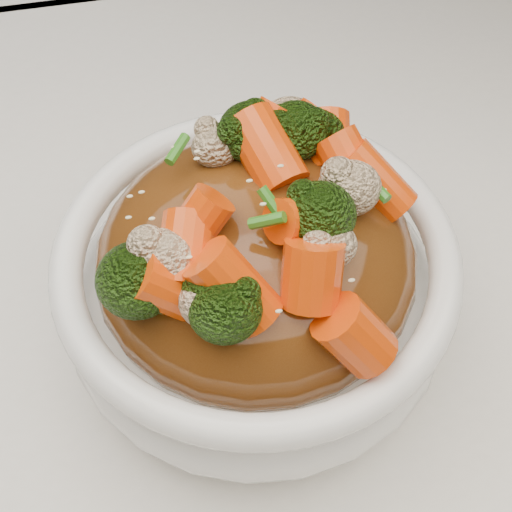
{
  "coord_description": "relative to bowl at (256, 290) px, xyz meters",
  "views": [
    {
      "loc": [
        0.0,
        -0.21,
        1.13
      ],
      "look_at": [
        0.05,
        0.02,
        0.83
      ],
      "focal_mm": 50.0,
      "sensor_mm": 36.0,
      "label": 1
    }
  ],
  "objects": [
    {
      "name": "sauce_base",
      "position": [
        0.0,
        0.0,
        0.03
      ],
      "size": [
        0.23,
        0.23,
        0.1
      ],
      "primitive_type": "ellipsoid",
      "rotation": [
        0.0,
        0.0,
        -0.43
      ],
      "color": "#532B0E",
      "rests_on": "bowl"
    },
    {
      "name": "sesame_seeds",
      "position": [
        0.0,
        0.0,
        0.09
      ],
      "size": [
        0.21,
        0.21,
        0.01
      ],
      "primitive_type": null,
      "rotation": [
        0.0,
        0.0,
        -0.43
      ],
      "color": "beige",
      "rests_on": "sauce_base"
    },
    {
      "name": "cauliflower",
      "position": [
        0.0,
        0.0,
        0.09
      ],
      "size": [
        0.23,
        0.23,
        0.04
      ],
      "primitive_type": null,
      "rotation": [
        0.0,
        0.0,
        -0.43
      ],
      "color": "beige",
      "rests_on": "sauce_base"
    },
    {
      "name": "bowl",
      "position": [
        0.0,
        0.0,
        0.0
      ],
      "size": [
        0.29,
        0.29,
        0.09
      ],
      "primitive_type": null,
      "rotation": [
        0.0,
        0.0,
        -0.43
      ],
      "color": "white",
      "rests_on": "tablecloth"
    },
    {
      "name": "scallions",
      "position": [
        0.0,
        0.0,
        0.09
      ],
      "size": [
        0.17,
        0.17,
        0.02
      ],
      "primitive_type": null,
      "rotation": [
        0.0,
        0.0,
        -0.43
      ],
      "color": "#2C701A",
      "rests_on": "sauce_base"
    },
    {
      "name": "tablecloth",
      "position": [
        -0.05,
        -0.02,
        -0.06
      ],
      "size": [
        1.2,
        0.8,
        0.04
      ],
      "primitive_type": "cube",
      "color": "white",
      "rests_on": "dining_table"
    },
    {
      "name": "broccoli",
      "position": [
        0.0,
        0.0,
        0.09
      ],
      "size": [
        0.23,
        0.23,
        0.04
      ],
      "primitive_type": null,
      "rotation": [
        0.0,
        0.0,
        -0.43
      ],
      "color": "black",
      "rests_on": "sauce_base"
    },
    {
      "name": "carrots",
      "position": [
        0.0,
        0.0,
        0.09
      ],
      "size": [
        0.23,
        0.23,
        0.05
      ],
      "primitive_type": null,
      "rotation": [
        0.0,
        0.0,
        -0.43
      ],
      "color": "#E24407",
      "rests_on": "sauce_base"
    }
  ]
}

